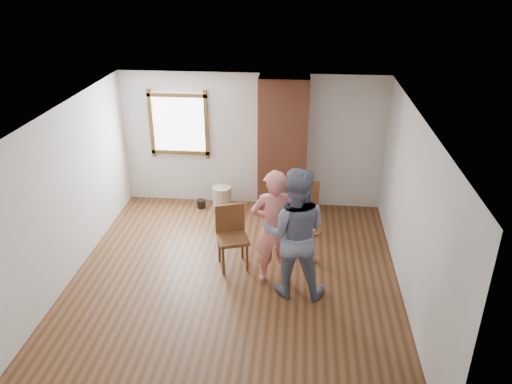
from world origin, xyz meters
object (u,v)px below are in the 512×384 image
man (294,233)px  dining_chair_right (306,204)px  dining_chair_left (232,233)px  person_pink (274,228)px  stoneware_crock (222,198)px  side_table (309,240)px

man → dining_chair_right: bearing=-92.7°
dining_chair_right → man: man is taller
dining_chair_left → man: bearing=-51.8°
dining_chair_right → person_pink: size_ratio=0.51×
dining_chair_left → dining_chair_right: bearing=26.9°
dining_chair_left → dining_chair_right: 1.66m
stoneware_crock → man: 3.02m
dining_chair_left → person_pink: 0.87m
side_table → man: size_ratio=0.31×
side_table → dining_chair_left: bearing=-172.1°
dining_chair_left → man: (0.99, -0.65, 0.42)m
person_pink → dining_chair_left: bearing=-37.2°
dining_chair_left → side_table: size_ratio=1.67×
stoneware_crock → dining_chair_right: 1.80m
person_pink → dining_chair_right: bearing=-114.0°
dining_chair_left → person_pink: (0.69, -0.40, 0.35)m
stoneware_crock → person_pink: 2.65m
man → person_pink: man is taller
stoneware_crock → person_pink: bearing=-63.4°
dining_chair_left → side_table: 1.24m
side_table → man: 1.03m
stoneware_crock → dining_chair_left: bearing=-76.3°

